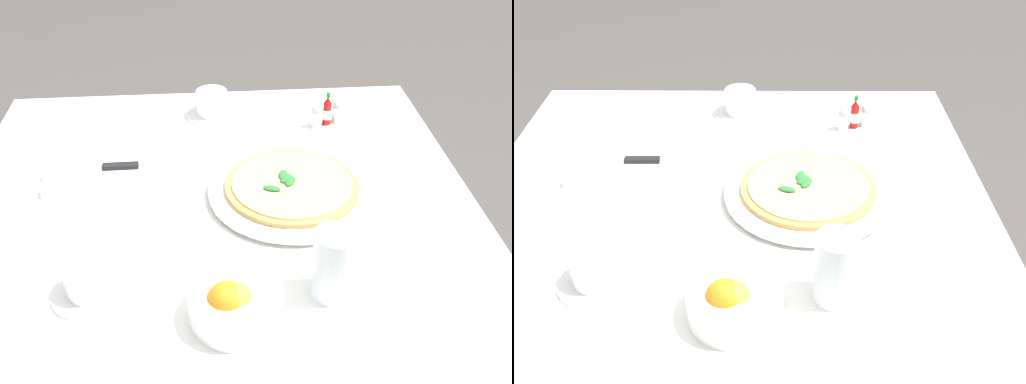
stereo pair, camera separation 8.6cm
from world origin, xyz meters
TOP-DOWN VIEW (x-y plane):
  - dining_table at (0.00, 0.00)m, footprint 1.04×1.04m
  - pizza_plate at (-0.15, -0.02)m, footprint 0.34×0.34m
  - pizza at (-0.15, -0.02)m, footprint 0.27×0.27m
  - coffee_cup_far_left at (0.00, -0.38)m, footprint 0.13×0.13m
  - coffee_cup_near_left at (0.21, 0.23)m, footprint 0.13×0.13m
  - water_glass_center_back at (-0.18, 0.26)m, footprint 0.07×0.07m
  - napkin_folded at (0.25, -0.12)m, footprint 0.23×0.15m
  - dinner_knife at (0.25, -0.12)m, footprint 0.20×0.02m
  - citrus_bowl at (-0.02, 0.30)m, footprint 0.15×0.15m
  - hot_sauce_bottle at (-0.28, -0.32)m, footprint 0.02×0.02m
  - salt_shaker at (-0.25, -0.31)m, footprint 0.03×0.03m
  - pepper_shaker at (-0.30, -0.33)m, footprint 0.03×0.03m

SIDE VIEW (x-z plane):
  - dining_table at x=0.00m, z-range 0.23..0.98m
  - napkin_folded at x=0.25m, z-range 0.75..0.77m
  - pizza_plate at x=-0.15m, z-range 0.75..0.77m
  - dinner_knife at x=0.25m, z-range 0.77..0.78m
  - pizza at x=-0.15m, z-range 0.76..0.78m
  - salt_shaker at x=-0.25m, z-range 0.74..0.80m
  - pepper_shaker at x=-0.30m, z-range 0.74..0.80m
  - coffee_cup_near_left at x=0.21m, z-range 0.74..0.80m
  - citrus_bowl at x=-0.02m, z-range 0.74..0.81m
  - coffee_cup_far_left at x=0.00m, z-range 0.74..0.81m
  - hot_sauce_bottle at x=-0.28m, z-range 0.74..0.82m
  - water_glass_center_back at x=-0.18m, z-range 0.74..0.86m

